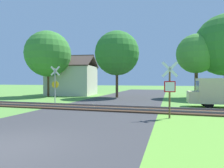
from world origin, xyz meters
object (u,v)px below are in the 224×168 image
at_px(crossing_sign_far, 55,83).
at_px(tree_center, 117,53).
at_px(tree_right, 196,54).
at_px(house, 72,80).
at_px(tree_left, 48,54).
at_px(stop_sign_near, 170,87).

xyz_separation_m(crossing_sign_far, tree_center, (3.73, 7.71, 3.51)).
bearing_deg(tree_right, tree_center, -167.64).
distance_m(crossing_sign_far, tree_right, 16.54).
relative_size(house, tree_center, 0.87).
relative_size(tree_right, tree_left, 0.90).
distance_m(crossing_sign_far, tree_center, 9.26).
distance_m(tree_left, tree_center, 8.97).
relative_size(crossing_sign_far, house, 0.48).
height_order(crossing_sign_far, tree_right, tree_right).
xyz_separation_m(house, tree_left, (-1.43, -3.85, 3.30)).
height_order(stop_sign_near, tree_left, tree_left).
relative_size(tree_right, tree_center, 0.94).
bearing_deg(tree_right, stop_sign_near, -102.01).
bearing_deg(stop_sign_near, tree_left, -43.04).
bearing_deg(tree_left, tree_right, 9.64).
xyz_separation_m(tree_right, tree_left, (-18.12, -3.08, 0.26)).
height_order(tree_right, tree_left, tree_left).
distance_m(crossing_sign_far, house, 11.16).
xyz_separation_m(tree_left, tree_center, (8.91, 1.06, -0.12)).
bearing_deg(tree_center, crossing_sign_far, -115.81).
relative_size(crossing_sign_far, tree_center, 0.42).
bearing_deg(tree_left, house, 69.60).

